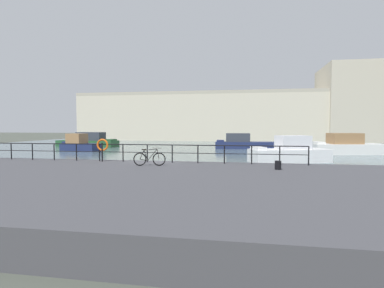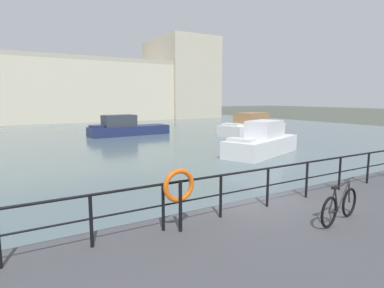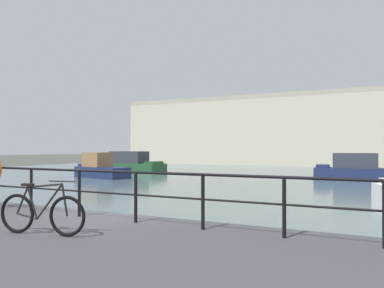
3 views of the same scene
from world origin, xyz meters
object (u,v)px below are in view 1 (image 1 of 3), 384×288
moored_green_narrowboat (243,143)px  moored_cabin_cruiser (346,146)px  moored_red_daysailer (79,144)px  life_ring_stand (102,146)px  moored_small_launch (89,141)px  mooring_bollard (278,165)px  harbor_building (248,115)px  parked_bicycle (149,159)px  moored_harbor_tender (290,153)px

moored_green_narrowboat → moored_cabin_cruiser: bearing=145.8°
moored_red_daysailer → moored_green_narrowboat: moored_red_daysailer is taller
life_ring_stand → moored_small_launch: bearing=119.8°
moored_green_narrowboat → mooring_bollard: (2.03, -28.62, 0.44)m
harbor_building → parked_bicycle: size_ratio=36.67×
harbor_building → mooring_bollard: harbor_building is taller
moored_green_narrowboat → parked_bicycle: moored_green_narrowboat is taller
moored_cabin_cruiser → life_ring_stand: size_ratio=5.97×
moored_harbor_tender → moored_red_daysailer: 26.70m
moored_cabin_cruiser → mooring_bollard: size_ratio=18.96×
harbor_building → life_ring_stand: harbor_building is taller
moored_small_launch → mooring_bollard: size_ratio=22.62×
moored_red_daysailer → mooring_bollard: (23.01, -21.35, 0.39)m
moored_green_narrowboat → life_ring_stand: bearing=69.0°
moored_red_daysailer → moored_small_launch: moored_small_launch is taller
moored_green_narrowboat → mooring_bollard: 28.69m
harbor_building → moored_small_launch: bearing=-132.2°
moored_harbor_tender → life_ring_stand: size_ratio=5.25×
moored_cabin_cruiser → moored_green_narrowboat: (-11.56, 6.77, -0.11)m
moored_harbor_tender → mooring_bollard: 12.72m
harbor_building → moored_harbor_tender: 43.81m
moored_red_daysailer → mooring_bollard: bearing=150.3°
moored_small_launch → harbor_building: bearing=53.8°
moored_small_launch → moored_green_narrowboat: moored_small_launch is taller
harbor_building → parked_bicycle: harbor_building is taller
moored_harbor_tender → parked_bicycle: moored_harbor_tender is taller
mooring_bollard → moored_red_daysailer: bearing=137.1°
harbor_building → moored_small_launch: size_ratio=6.45×
harbor_building → moored_cabin_cruiser: 36.09m
moored_green_narrowboat → moored_harbor_tender: bearing=100.8°
parked_bicycle → moored_harbor_tender: bearing=43.1°
moored_cabin_cruiser → moored_green_narrowboat: moored_cabin_cruiser is taller
harbor_building → moored_red_daysailer: bearing=-122.0°
moored_green_narrowboat → harbor_building: bearing=-95.2°
moored_red_daysailer → moored_cabin_cruiser: bearing=-165.9°
moored_harbor_tender → mooring_bollard: (-2.19, -12.52, 0.38)m
parked_bicycle → life_ring_stand: bearing=146.2°
moored_cabin_cruiser → parked_bicycle: size_ratio=4.76×
harbor_building → moored_harbor_tender: size_ratio=8.76×
moored_red_daysailer → mooring_bollard: 31.39m
moored_small_launch → moored_green_narrowboat: size_ratio=1.15×
moored_cabin_cruiser → moored_small_launch: bearing=-22.7°
moored_small_launch → mooring_bollard: moored_small_launch is taller
mooring_bollard → moored_small_launch: bearing=131.7°
harbor_building → moored_green_narrowboat: 27.74m
harbor_building → moored_red_daysailer: size_ratio=11.28×
mooring_bollard → moored_harbor_tender: bearing=80.1°
moored_small_launch → moored_green_narrowboat: (23.79, -0.37, -0.03)m
harbor_building → moored_green_narrowboat: harbor_building is taller
moored_harbor_tender → moored_small_launch: moored_harbor_tender is taller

